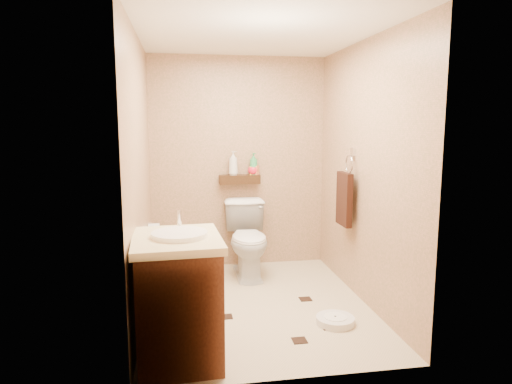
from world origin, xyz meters
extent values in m
plane|color=#CCB495|center=(0.00, 0.00, 0.00)|extent=(2.50, 2.50, 0.00)
cube|color=tan|center=(0.00, 1.25, 1.20)|extent=(2.00, 0.04, 2.40)
cube|color=tan|center=(0.00, -1.25, 1.20)|extent=(2.00, 0.04, 2.40)
cube|color=tan|center=(-1.00, 0.00, 1.20)|extent=(0.04, 2.50, 2.40)
cube|color=tan|center=(1.00, 0.00, 1.20)|extent=(0.04, 2.50, 2.40)
cube|color=white|center=(0.00, 0.00, 2.40)|extent=(2.00, 2.50, 0.02)
cube|color=#3B2410|center=(0.00, 1.17, 1.02)|extent=(0.46, 0.14, 0.10)
cube|color=black|center=(-0.31, -0.22, 0.00)|extent=(0.11, 0.11, 0.01)
cube|color=black|center=(0.48, 0.05, 0.00)|extent=(0.11, 0.11, 0.01)
cube|color=black|center=(0.21, -0.75, 0.00)|extent=(0.11, 0.11, 0.01)
cube|color=black|center=(-0.53, 0.54, 0.00)|extent=(0.11, 0.11, 0.01)
cube|color=black|center=(0.50, -0.56, 0.00)|extent=(0.11, 0.11, 0.01)
cube|color=black|center=(0.08, 0.61, 0.00)|extent=(0.11, 0.11, 0.01)
imported|color=white|center=(0.05, 0.83, 0.40)|extent=(0.45, 0.79, 0.80)
cube|color=brown|center=(-0.70, -0.85, 0.42)|extent=(0.59, 0.71, 0.83)
cube|color=beige|center=(-0.70, -0.85, 0.86)|extent=(0.64, 0.76, 0.05)
cylinder|color=white|center=(-0.68, -0.85, 0.89)|extent=(0.38, 0.38, 0.05)
cylinder|color=silver|center=(-0.68, -0.61, 0.96)|extent=(0.03, 0.03, 0.13)
cylinder|color=silver|center=(0.58, -0.50, 0.03)|extent=(0.37, 0.37, 0.06)
cylinder|color=white|center=(0.58, -0.50, 0.06)|extent=(0.19, 0.19, 0.01)
cylinder|color=#1A696B|center=(-0.82, 1.07, 0.05)|extent=(0.10, 0.10, 0.11)
cylinder|color=silver|center=(-0.82, 1.07, 0.26)|extent=(0.02, 0.02, 0.31)
sphere|color=silver|center=(-0.82, 1.07, 0.40)|extent=(0.07, 0.07, 0.07)
cube|color=silver|center=(0.98, 0.25, 1.38)|extent=(0.03, 0.06, 0.08)
torus|color=silver|center=(0.95, 0.25, 1.26)|extent=(0.02, 0.19, 0.19)
cube|color=black|center=(0.91, 0.25, 0.92)|extent=(0.06, 0.30, 0.52)
cylinder|color=silver|center=(-0.94, 0.65, 0.60)|extent=(0.11, 0.11, 0.11)
cylinder|color=silver|center=(-0.98, 0.65, 0.66)|extent=(0.04, 0.02, 0.02)
imported|color=silver|center=(-0.07, 1.17, 1.21)|extent=(0.15, 0.15, 0.27)
imported|color=gold|center=(0.15, 1.17, 1.14)|extent=(0.07, 0.07, 0.15)
imported|color=red|center=(0.15, 1.17, 1.15)|extent=(0.16, 0.16, 0.15)
imported|color=#339954|center=(0.16, 1.17, 1.19)|extent=(0.13, 0.13, 0.25)
imported|color=#D57447|center=(0.18, 1.17, 1.15)|extent=(0.10, 0.10, 0.15)
camera|label=1|loc=(-0.66, -3.93, 1.66)|focal=32.00mm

